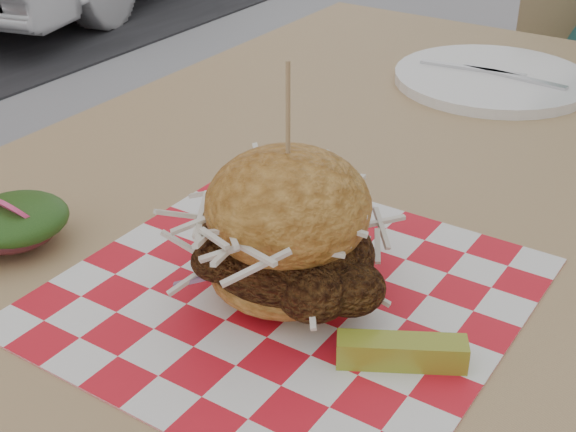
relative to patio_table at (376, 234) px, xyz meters
name	(u,v)px	position (x,y,z in m)	size (l,w,h in m)	color
patio_table	(376,234)	(0.00, 0.00, 0.00)	(0.80, 1.20, 0.75)	tan
paper_liner	(288,293)	(0.04, -0.25, 0.08)	(0.36, 0.36, 0.00)	red
sandwich	(288,235)	(0.04, -0.25, 0.14)	(0.18, 0.18, 0.20)	#BE8235
pickle_spear	(402,352)	(0.16, -0.28, 0.09)	(0.10, 0.02, 0.02)	olive
place_setting	(492,79)	(0.00, 0.33, 0.09)	(0.27, 0.27, 0.02)	white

